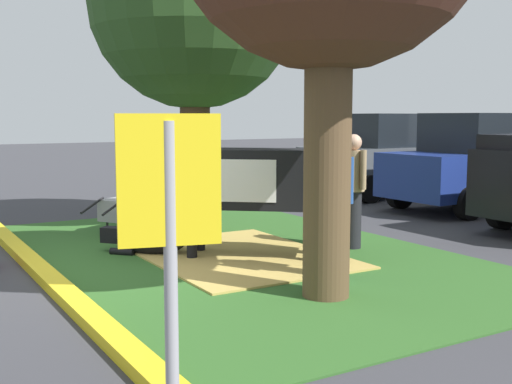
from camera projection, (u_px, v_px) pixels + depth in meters
The scene contains 14 objects.
ground_plane at pixel (116, 269), 8.22m from camera, with size 80.00×80.00×0.00m, color #38383D.
grass_island at pixel (242, 253), 9.10m from camera, with size 8.22×5.19×0.02m, color #2D5B23.
curb_yellow at pixel (44, 274), 7.70m from camera, with size 9.42×0.24×0.12m, color yellow.
hay_bedding at pixel (237, 256), 8.87m from camera, with size 3.20×2.40×0.04m, color tan.
shade_tree_left at pixel (194, 6), 10.90m from camera, with size 3.58×3.58×5.66m.
cow_holstein at pixel (249, 179), 8.69m from camera, with size 2.28×2.66×1.55m.
calf_lying at pixel (148, 238), 9.02m from camera, with size 1.17×1.13×0.48m.
person_handler at pixel (335, 205), 7.57m from camera, with size 0.34×0.53×1.69m.
person_visitor_near at pixel (353, 188), 9.33m from camera, with size 0.53×0.34×1.70m.
person_visitor_far at pixel (152, 184), 10.11m from camera, with size 0.34×0.52×1.66m.
wheelbarrow at pixel (130, 209), 10.84m from camera, with size 1.17×1.51×0.63m.
parking_sign at pixel (170, 249), 2.72m from camera, with size 0.15×0.44×1.96m.
sedan_silver at pixel (389, 156), 15.85m from camera, with size 2.08×4.43×2.02m.
sedan_blue at pixel (481, 162), 13.47m from camera, with size 2.08×4.43×2.02m.
Camera 1 is at (7.84, -2.56, 1.95)m, focal length 44.79 mm.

